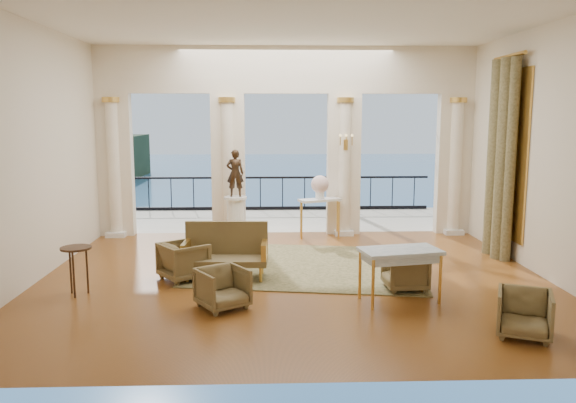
{
  "coord_description": "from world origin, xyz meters",
  "views": [
    {
      "loc": [
        -0.43,
        -9.73,
        2.89
      ],
      "look_at": [
        -0.07,
        0.6,
        1.3
      ],
      "focal_mm": 35.0,
      "sensor_mm": 36.0,
      "label": 1
    }
  ],
  "objects_px": {
    "armchair_b": "(524,311)",
    "console_table": "(320,205)",
    "armchair_d": "(184,259)",
    "armchair_c": "(405,269)",
    "game_table": "(400,255)",
    "armchair_a": "(223,286)",
    "statue": "(235,173)",
    "settee": "(226,251)",
    "side_table": "(76,254)",
    "pedestal": "(236,219)"
  },
  "relations": [
    {
      "from": "armchair_a",
      "to": "pedestal",
      "type": "bearing_deg",
      "value": 57.48
    },
    {
      "from": "armchair_d",
      "to": "side_table",
      "type": "bearing_deg",
      "value": 80.4
    },
    {
      "from": "armchair_c",
      "to": "armchair_d",
      "type": "xyz_separation_m",
      "value": [
        -3.78,
        0.72,
        0.03
      ]
    },
    {
      "from": "armchair_b",
      "to": "console_table",
      "type": "bearing_deg",
      "value": 132.34
    },
    {
      "from": "armchair_a",
      "to": "statue",
      "type": "bearing_deg",
      "value": 57.48
    },
    {
      "from": "statue",
      "to": "armchair_b",
      "type": "bearing_deg",
      "value": 122.1
    },
    {
      "from": "armchair_b",
      "to": "statue",
      "type": "xyz_separation_m",
      "value": [
        -4.12,
        5.96,
        1.23
      ]
    },
    {
      "from": "statue",
      "to": "side_table",
      "type": "relative_size",
      "value": 1.37
    },
    {
      "from": "side_table",
      "to": "console_table",
      "type": "bearing_deg",
      "value": 43.94
    },
    {
      "from": "armchair_d",
      "to": "statue",
      "type": "xyz_separation_m",
      "value": [
        0.74,
        3.17,
        1.2
      ]
    },
    {
      "from": "pedestal",
      "to": "statue",
      "type": "xyz_separation_m",
      "value": [
        0.0,
        -0.0,
        1.08
      ]
    },
    {
      "from": "console_table",
      "to": "armchair_c",
      "type": "bearing_deg",
      "value": -98.43
    },
    {
      "from": "armchair_c",
      "to": "armchair_d",
      "type": "relative_size",
      "value": 0.92
    },
    {
      "from": "pedestal",
      "to": "armchair_a",
      "type": "bearing_deg",
      "value": -89.17
    },
    {
      "from": "armchair_d",
      "to": "statue",
      "type": "height_order",
      "value": "statue"
    },
    {
      "from": "side_table",
      "to": "game_table",
      "type": "bearing_deg",
      "value": -5.38
    },
    {
      "from": "statue",
      "to": "game_table",
      "type": "bearing_deg",
      "value": 119.59
    },
    {
      "from": "armchair_a",
      "to": "armchair_b",
      "type": "bearing_deg",
      "value": -50.56
    },
    {
      "from": "armchair_a",
      "to": "armchair_b",
      "type": "distance_m",
      "value": 4.24
    },
    {
      "from": "armchair_d",
      "to": "console_table",
      "type": "xyz_separation_m",
      "value": [
        2.72,
        3.34,
        0.4
      ]
    },
    {
      "from": "armchair_c",
      "to": "settee",
      "type": "relative_size",
      "value": 0.45
    },
    {
      "from": "side_table",
      "to": "armchair_c",
      "type": "bearing_deg",
      "value": 1.04
    },
    {
      "from": "armchair_c",
      "to": "settee",
      "type": "height_order",
      "value": "settee"
    },
    {
      "from": "statue",
      "to": "armchair_a",
      "type": "bearing_deg",
      "value": 88.28
    },
    {
      "from": "armchair_d",
      "to": "console_table",
      "type": "distance_m",
      "value": 4.33
    },
    {
      "from": "armchair_d",
      "to": "statue",
      "type": "bearing_deg",
      "value": -49.77
    },
    {
      "from": "armchair_a",
      "to": "settee",
      "type": "distance_m",
      "value": 1.66
    },
    {
      "from": "console_table",
      "to": "side_table",
      "type": "distance_m",
      "value": 5.99
    },
    {
      "from": "pedestal",
      "to": "statue",
      "type": "bearing_deg",
      "value": -63.43
    },
    {
      "from": "armchair_b",
      "to": "armchair_d",
      "type": "distance_m",
      "value": 5.6
    },
    {
      "from": "armchair_c",
      "to": "console_table",
      "type": "xyz_separation_m",
      "value": [
        -1.06,
        4.06,
        0.43
      ]
    },
    {
      "from": "armchair_c",
      "to": "game_table",
      "type": "distance_m",
      "value": 0.74
    },
    {
      "from": "statue",
      "to": "side_table",
      "type": "height_order",
      "value": "statue"
    },
    {
      "from": "armchair_b",
      "to": "side_table",
      "type": "relative_size",
      "value": 0.87
    },
    {
      "from": "armchair_c",
      "to": "armchair_b",
      "type": "bearing_deg",
      "value": 25.01
    },
    {
      "from": "pedestal",
      "to": "settee",
      "type": "bearing_deg",
      "value": -90.08
    },
    {
      "from": "game_table",
      "to": "side_table",
      "type": "relative_size",
      "value": 1.66
    },
    {
      "from": "armchair_a",
      "to": "game_table",
      "type": "relative_size",
      "value": 0.52
    },
    {
      "from": "armchair_c",
      "to": "console_table",
      "type": "distance_m",
      "value": 4.22
    },
    {
      "from": "game_table",
      "to": "pedestal",
      "type": "relative_size",
      "value": 1.29
    },
    {
      "from": "armchair_b",
      "to": "settee",
      "type": "height_order",
      "value": "settee"
    },
    {
      "from": "settee",
      "to": "statue",
      "type": "distance_m",
      "value": 3.24
    },
    {
      "from": "armchair_d",
      "to": "game_table",
      "type": "height_order",
      "value": "game_table"
    },
    {
      "from": "armchair_b",
      "to": "armchair_c",
      "type": "bearing_deg",
      "value": 140.67
    },
    {
      "from": "armchair_d",
      "to": "pedestal",
      "type": "relative_size",
      "value": 0.73
    },
    {
      "from": "armchair_b",
      "to": "console_table",
      "type": "distance_m",
      "value": 6.51
    },
    {
      "from": "console_table",
      "to": "statue",
      "type": "bearing_deg",
      "value": 161.95
    },
    {
      "from": "armchair_b",
      "to": "console_table",
      "type": "xyz_separation_m",
      "value": [
        -2.14,
        6.13,
        0.43
      ]
    },
    {
      "from": "statue",
      "to": "console_table",
      "type": "bearing_deg",
      "value": -177.57
    },
    {
      "from": "armchair_d",
      "to": "settee",
      "type": "xyz_separation_m",
      "value": [
        0.74,
        0.12,
        0.12
      ]
    }
  ]
}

